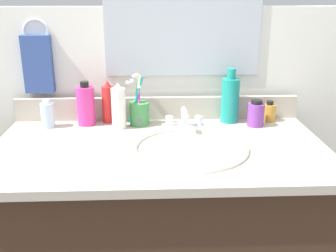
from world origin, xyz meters
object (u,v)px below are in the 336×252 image
(hand_towel, at_px, (38,64))
(bottle_spray_red, at_px, (108,103))
(bottle_lotion_white, at_px, (119,107))
(bottle_soap_pink, at_px, (86,105))
(bottle_oil_amber, at_px, (269,112))
(bottle_gel_clear, at_px, (48,115))
(cup_green, at_px, (139,111))
(bottle_mouthwash_teal, at_px, (230,99))
(bottle_cream_purple, at_px, (256,114))
(faucet, at_px, (184,122))

(hand_towel, bearing_deg, bottle_spray_red, -10.33)
(bottle_lotion_white, height_order, bottle_soap_pink, bottle_lotion_white)
(bottle_oil_amber, relative_size, bottle_gel_clear, 0.76)
(cup_green, bearing_deg, bottle_mouthwash_teal, 3.45)
(bottle_spray_red, bearing_deg, bottle_gel_clear, -166.38)
(bottle_cream_purple, bearing_deg, bottle_spray_red, 172.70)
(faucet, relative_size, bottle_soap_pink, 0.96)
(bottle_mouthwash_teal, xyz_separation_m, bottle_spray_red, (-0.47, 0.02, -0.02))
(bottle_gel_clear, bearing_deg, bottle_cream_purple, -1.33)
(bottle_gel_clear, relative_size, cup_green, 0.54)
(faucet, relative_size, bottle_gel_clear, 1.50)
(hand_towel, bearing_deg, bottle_soap_pink, -22.14)
(faucet, distance_m, bottle_soap_pink, 0.38)
(bottle_oil_amber, distance_m, bottle_spray_red, 0.63)
(faucet, distance_m, bottle_cream_purple, 0.28)
(hand_towel, xyz_separation_m, bottle_cream_purple, (0.83, -0.12, -0.17))
(bottle_cream_purple, height_order, bottle_spray_red, bottle_spray_red)
(bottle_mouthwash_teal, relative_size, bottle_cream_purple, 2.07)
(cup_green, bearing_deg, faucet, -19.68)
(bottle_spray_red, relative_size, cup_green, 0.84)
(bottle_lotion_white, bearing_deg, bottle_gel_clear, 175.73)
(bottle_mouthwash_teal, height_order, bottle_gel_clear, bottle_mouthwash_teal)
(bottle_cream_purple, bearing_deg, faucet, -174.81)
(faucet, distance_m, bottle_lotion_white, 0.25)
(hand_towel, bearing_deg, bottle_oil_amber, -4.12)
(bottle_soap_pink, bearing_deg, faucet, -10.81)
(faucet, relative_size, bottle_mouthwash_teal, 0.76)
(bottle_cream_purple, distance_m, bottle_soap_pink, 0.64)
(hand_towel, height_order, bottle_lotion_white, hand_towel)
(bottle_oil_amber, xyz_separation_m, bottle_mouthwash_teal, (-0.16, 0.00, 0.06))
(faucet, relative_size, cup_green, 0.81)
(bottle_oil_amber, relative_size, cup_green, 0.41)
(bottle_mouthwash_teal, xyz_separation_m, bottle_gel_clear, (-0.69, -0.04, -0.04))
(bottle_lotion_white, relative_size, cup_green, 0.88)
(bottle_oil_amber, bearing_deg, bottle_cream_purple, -140.56)
(bottle_lotion_white, relative_size, bottle_gel_clear, 1.61)
(hand_towel, distance_m, bottle_gel_clear, 0.20)
(bottle_gel_clear, relative_size, bottle_spray_red, 0.65)
(bottle_oil_amber, xyz_separation_m, cup_green, (-0.51, -0.02, 0.02))
(bottle_mouthwash_teal, bearing_deg, bottle_gel_clear, -176.86)
(cup_green, bearing_deg, bottle_cream_purple, -4.54)
(bottle_spray_red, distance_m, cup_green, 0.13)
(cup_green, bearing_deg, bottle_soap_pink, 177.00)
(bottle_oil_amber, xyz_separation_m, bottle_gel_clear, (-0.85, -0.04, 0.01))
(faucet, height_order, bottle_gel_clear, bottle_gel_clear)
(bottle_cream_purple, relative_size, bottle_soap_pink, 0.61)
(faucet, xyz_separation_m, bottle_mouthwash_teal, (0.18, 0.08, 0.06))
(bottle_spray_red, bearing_deg, bottle_soap_pink, -162.27)
(bottle_mouthwash_teal, bearing_deg, bottle_spray_red, 178.10)
(bottle_gel_clear, distance_m, bottle_cream_purple, 0.78)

